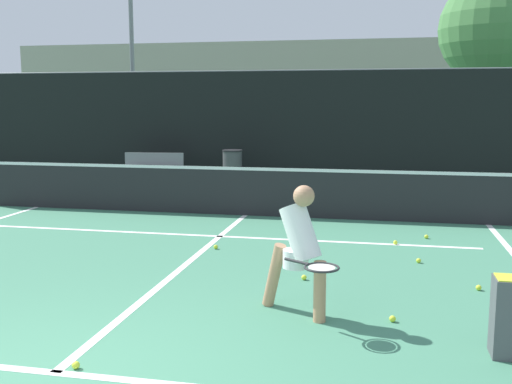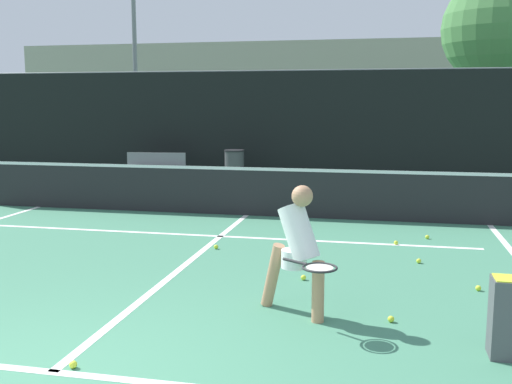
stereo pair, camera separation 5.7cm
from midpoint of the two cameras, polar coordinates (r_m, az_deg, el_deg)
court_baseline_near at (r=5.39m, az=-18.90°, el=-15.97°), size 11.00×0.10×0.01m
court_service_line at (r=9.93m, az=-3.64°, el=-4.23°), size 8.25×0.10×0.01m
court_center_mark at (r=8.42m, az=-6.59°, el=-6.61°), size 0.10×7.04×0.01m
net at (r=11.64m, az=-1.18°, el=0.23°), size 11.09×0.09×1.07m
fence_back at (r=16.08m, az=2.53°, el=6.12°), size 24.00×0.06×3.04m
player_practicing at (r=6.16m, az=3.88°, el=-5.07°), size 0.97×0.99×1.38m
tennis_ball_scattered_0 at (r=10.12m, az=15.76°, el=-4.11°), size 0.07×0.07×0.07m
tennis_ball_scattered_1 at (r=6.32m, az=12.61°, el=-11.70°), size 0.07×0.07×0.07m
tennis_ball_scattered_2 at (r=9.59m, az=12.97°, el=-4.70°), size 0.07×0.07×0.07m
tennis_ball_scattered_3 at (r=8.59m, az=15.04°, el=-6.33°), size 0.07×0.07×0.07m
tennis_ball_scattered_4 at (r=7.56m, az=4.38°, el=-8.11°), size 0.07×0.07×0.07m
tennis_ball_scattered_5 at (r=9.09m, az=-4.03°, el=-5.23°), size 0.07×0.07×0.07m
tennis_ball_scattered_6 at (r=7.60m, az=20.24°, el=-8.54°), size 0.07×0.07×0.07m
tennis_ball_scattered_7 at (r=5.40m, az=-17.09°, el=-15.48°), size 0.07×0.07×0.07m
ball_hopper at (r=5.72m, az=22.70°, el=-10.76°), size 0.28×0.28×0.71m
courtside_bench at (r=16.14m, az=-9.86°, el=2.29°), size 1.63×0.54×0.86m
trash_bin at (r=15.51m, az=-2.36°, el=2.24°), size 0.52×0.52×0.98m
parked_car at (r=19.88m, az=17.20°, el=3.72°), size 1.65×4.59×1.53m
floodlight_mast at (r=23.05m, az=-11.95°, el=17.40°), size 1.10×0.24×9.25m
tree_west at (r=21.82m, az=21.70°, el=14.14°), size 3.62×3.62×6.36m
building_far at (r=33.11m, az=7.41°, el=9.37°), size 36.00×2.40×5.39m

